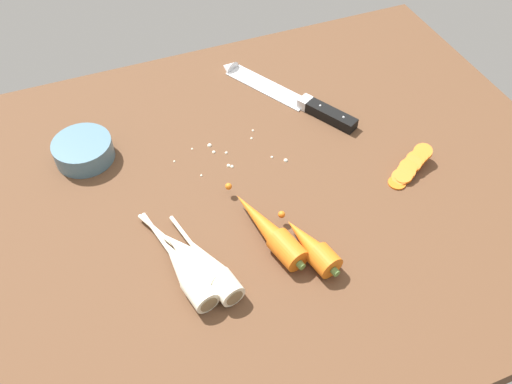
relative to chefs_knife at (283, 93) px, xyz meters
The scene contains 10 objects.
ground_plane 27.62cm from the chefs_knife, 125.12° to the right, with size 120.00×90.00×4.00cm, color brown.
chefs_knife is the anchor object (origin of this frame).
whole_carrot 37.63cm from the chefs_knife, 117.13° to the right, with size 8.12×20.87×4.20cm.
whole_carrot_second 40.82cm from the chefs_knife, 107.15° to the right, with size 6.62×14.69×4.20cm.
parsnip_front 45.55cm from the chefs_knife, 132.03° to the right, with size 10.40×18.66×4.00cm.
parsnip_mid_left 46.49cm from the chefs_knife, 127.24° to the right, with size 6.79×19.53×4.00cm.
parsnip_mid_right 48.25cm from the chefs_knife, 131.76° to the right, with size 7.09×21.52×4.00cm.
carrot_slice_stack 31.77cm from the chefs_knife, 66.39° to the right, with size 10.66×6.83×3.89cm.
prep_bowl 42.34cm from the chefs_knife, behind, with size 11.00×11.00×4.00cm.
mince_crumbs 20.44cm from the chefs_knife, 140.57° to the right, with size 20.28×10.70×0.87cm.
Camera 1 is at (-22.82, -59.52, 72.41)cm, focal length 37.66 mm.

